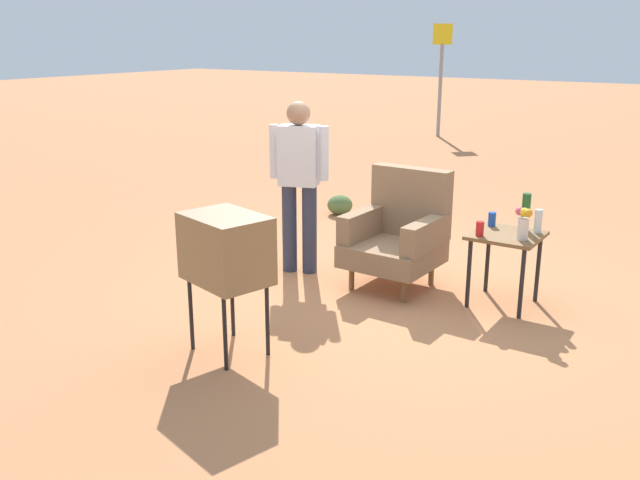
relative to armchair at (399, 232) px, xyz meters
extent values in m
plane|color=#C17A4C|center=(-0.05, -0.18, -0.50)|extent=(60.00, 60.00, 0.00)
cylinder|color=brown|center=(-0.28, -0.36, -0.39)|extent=(0.05, 0.05, 0.22)
cylinder|color=brown|center=(0.25, -0.38, -0.39)|extent=(0.05, 0.05, 0.22)
cylinder|color=brown|center=(-0.26, 0.17, -0.39)|extent=(0.05, 0.05, 0.22)
cylinder|color=brown|center=(0.27, 0.16, -0.39)|extent=(0.05, 0.05, 0.22)
cube|color=#8C6B4C|center=(0.00, -0.10, -0.18)|extent=(0.79, 0.79, 0.20)
cube|color=#8C6B4C|center=(0.01, 0.22, 0.24)|extent=(0.77, 0.19, 0.64)
cube|color=#8C6B4C|center=(-0.32, -0.09, 0.05)|extent=(0.16, 0.69, 0.26)
cube|color=#8C6B4C|center=(0.32, -0.11, 0.05)|extent=(0.16, 0.69, 0.26)
cylinder|color=black|center=(0.76, -0.18, -0.20)|extent=(0.04, 0.04, 0.60)
cylinder|color=black|center=(1.20, -0.18, -0.20)|extent=(0.04, 0.04, 0.60)
cylinder|color=black|center=(0.76, 0.26, -0.20)|extent=(0.04, 0.04, 0.60)
cylinder|color=black|center=(1.20, 0.26, -0.20)|extent=(0.04, 0.04, 0.60)
cube|color=brown|center=(0.98, 0.04, 0.12)|extent=(0.56, 0.56, 0.03)
cylinder|color=black|center=(-0.11, -1.84, -0.22)|extent=(0.03, 0.03, 0.55)
cylinder|color=black|center=(-0.53, -1.72, -0.22)|extent=(0.03, 0.03, 0.55)
cylinder|color=black|center=(-0.20, -2.18, -0.22)|extent=(0.03, 0.03, 0.55)
cylinder|color=black|center=(-0.63, -2.06, -0.22)|extent=(0.03, 0.03, 0.55)
cube|color=olive|center=(-0.37, -1.95, 0.29)|extent=(0.70, 0.59, 0.48)
cube|color=#383D3F|center=(-0.31, -1.73, 0.29)|extent=(0.41, 0.13, 0.34)
cylinder|color=#2D3347|center=(-1.05, -0.23, -0.07)|extent=(0.14, 0.14, 0.86)
cylinder|color=#2D3347|center=(-0.87, -0.17, -0.07)|extent=(0.14, 0.14, 0.86)
cube|color=silver|center=(-0.96, -0.20, 0.64)|extent=(0.41, 0.32, 0.56)
cylinder|color=silver|center=(-1.19, -0.27, 0.67)|extent=(0.09, 0.09, 0.50)
cylinder|color=silver|center=(-0.73, -0.12, 0.67)|extent=(0.09, 0.09, 0.50)
sphere|color=#A37556|center=(-0.96, -0.20, 1.03)|extent=(0.22, 0.22, 0.22)
cylinder|color=gray|center=(-3.63, 9.15, 0.50)|extent=(0.08, 0.08, 2.00)
cube|color=yellow|center=(-3.63, 9.15, 1.72)|extent=(0.33, 0.33, 0.44)
cylinder|color=blue|center=(0.79, 0.21, 0.19)|extent=(0.07, 0.07, 0.12)
cylinder|color=#1E5623|center=(1.07, 0.22, 0.29)|extent=(0.07, 0.07, 0.32)
cylinder|color=red|center=(0.81, -0.15, 0.19)|extent=(0.07, 0.07, 0.12)
cylinder|color=silver|center=(1.18, 0.21, 0.23)|extent=(0.06, 0.06, 0.20)
cylinder|color=silver|center=(1.14, -0.06, 0.22)|extent=(0.09, 0.09, 0.18)
sphere|color=yellow|center=(1.14, -0.06, 0.36)|extent=(0.07, 0.07, 0.07)
sphere|color=#E04C66|center=(1.10, -0.05, 0.36)|extent=(0.07, 0.07, 0.07)
sphere|color=orange|center=(1.18, -0.08, 0.36)|extent=(0.07, 0.07, 0.07)
ellipsoid|color=#516B38|center=(-1.79, 1.91, -0.37)|extent=(0.32, 0.32, 0.25)
camera|label=1|loc=(2.71, -5.47, 1.73)|focal=38.96mm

